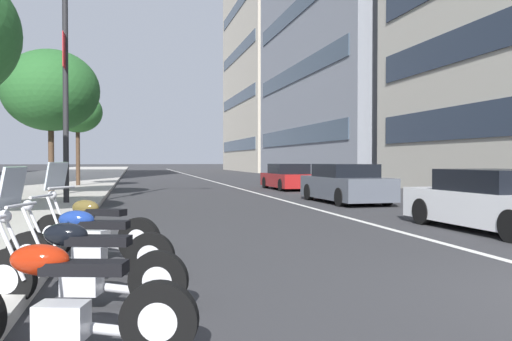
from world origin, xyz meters
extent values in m
cube|color=#B2ADA3|center=(30.00, 11.95, 0.07)|extent=(160.00, 10.69, 0.15)
cube|color=silver|center=(35.00, 0.00, 0.00)|extent=(110.00, 0.16, 0.01)
cylinder|color=black|center=(-0.25, 5.33, 0.30)|extent=(0.27, 0.61, 0.60)
cylinder|color=silver|center=(-0.25, 5.33, 0.30)|extent=(0.20, 0.32, 0.30)
cube|color=silver|center=(-0.06, 6.06, 0.29)|extent=(0.35, 0.43, 0.28)
cube|color=black|center=(-0.10, 5.89, 0.70)|extent=(0.38, 0.68, 0.10)
ellipsoid|color=#991E0A|center=(-0.01, 6.23, 0.76)|extent=(0.35, 0.51, 0.24)
cylinder|color=silver|center=(0.01, 5.76, 0.18)|extent=(0.26, 0.69, 0.16)
cylinder|color=black|center=(1.57, 6.81, 0.30)|extent=(0.29, 0.62, 0.61)
cylinder|color=silver|center=(1.57, 6.81, 0.30)|extent=(0.21, 0.33, 0.30)
cylinder|color=black|center=(1.11, 5.28, 0.30)|extent=(0.29, 0.62, 0.61)
cylinder|color=silver|center=(1.11, 5.28, 0.30)|extent=(0.21, 0.33, 0.30)
cube|color=silver|center=(1.34, 6.04, 0.29)|extent=(0.36, 0.44, 0.28)
cube|color=black|center=(1.29, 5.87, 0.70)|extent=(0.39, 0.68, 0.10)
ellipsoid|color=black|center=(1.39, 6.20, 0.76)|extent=(0.36, 0.51, 0.24)
cylinder|color=silver|center=(1.48, 6.75, 0.61)|extent=(0.13, 0.32, 0.64)
cylinder|color=silver|center=(1.62, 6.71, 0.61)|extent=(0.13, 0.32, 0.64)
cylinder|color=silver|center=(1.53, 6.65, 1.06)|extent=(0.59, 0.21, 0.04)
sphere|color=silver|center=(1.58, 6.82, 0.94)|extent=(0.14, 0.14, 0.14)
cube|color=#B2BCC6|center=(1.55, 6.75, 1.24)|extent=(0.46, 0.24, 0.44)
cylinder|color=silver|center=(1.40, 5.73, 0.18)|extent=(0.28, 0.68, 0.16)
cylinder|color=black|center=(2.92, 6.82, 0.31)|extent=(0.29, 0.62, 0.61)
cylinder|color=silver|center=(2.92, 6.82, 0.31)|extent=(0.21, 0.33, 0.31)
cylinder|color=black|center=(2.47, 5.32, 0.31)|extent=(0.29, 0.62, 0.61)
cylinder|color=silver|center=(2.47, 5.32, 0.31)|extent=(0.21, 0.33, 0.31)
cube|color=silver|center=(2.70, 6.07, 0.29)|extent=(0.36, 0.44, 0.28)
cube|color=black|center=(2.65, 5.90, 0.71)|extent=(0.39, 0.68, 0.10)
ellipsoid|color=navy|center=(2.75, 6.23, 0.77)|extent=(0.36, 0.51, 0.24)
cylinder|color=silver|center=(2.83, 6.77, 0.61)|extent=(0.13, 0.32, 0.64)
cylinder|color=silver|center=(2.97, 6.73, 0.61)|extent=(0.13, 0.32, 0.64)
cylinder|color=silver|center=(2.88, 6.67, 1.07)|extent=(0.59, 0.21, 0.04)
sphere|color=silver|center=(2.93, 6.84, 0.95)|extent=(0.14, 0.14, 0.14)
cylinder|color=silver|center=(2.75, 5.76, 0.18)|extent=(0.28, 0.68, 0.16)
cylinder|color=black|center=(4.49, 6.75, 0.34)|extent=(0.46, 0.64, 0.68)
cylinder|color=silver|center=(4.49, 6.75, 0.34)|extent=(0.29, 0.36, 0.34)
cylinder|color=black|center=(3.68, 5.44, 0.34)|extent=(0.46, 0.64, 0.68)
cylinder|color=silver|center=(3.68, 5.44, 0.34)|extent=(0.29, 0.36, 0.34)
cube|color=silver|center=(4.09, 6.10, 0.32)|extent=(0.42, 0.46, 0.28)
cube|color=black|center=(3.99, 5.95, 0.74)|extent=(0.52, 0.66, 0.10)
ellipsoid|color=brown|center=(4.18, 6.24, 0.80)|extent=(0.45, 0.52, 0.24)
cylinder|color=silver|center=(4.39, 6.72, 0.65)|extent=(0.20, 0.29, 0.64)
cylinder|color=silver|center=(4.51, 6.65, 0.65)|extent=(0.20, 0.29, 0.64)
cylinder|color=silver|center=(4.41, 6.62, 1.10)|extent=(0.53, 0.35, 0.04)
sphere|color=silver|center=(4.50, 6.77, 0.98)|extent=(0.14, 0.14, 0.14)
cube|color=#B2BCC6|center=(4.46, 6.70, 1.28)|extent=(0.44, 0.33, 0.44)
cylinder|color=silver|center=(4.06, 5.79, 0.20)|extent=(0.44, 0.63, 0.16)
cube|color=silver|center=(5.64, -2.09, 0.50)|extent=(4.52, 2.07, 0.70)
cube|color=black|center=(5.65, -2.09, 1.09)|extent=(2.27, 1.81, 0.47)
cylinder|color=black|center=(7.07, -1.17, 0.31)|extent=(0.63, 0.25, 0.62)
cylinder|color=black|center=(7.15, -2.87, 0.31)|extent=(0.63, 0.25, 0.62)
cube|color=#4C515B|center=(13.57, -1.89, 0.54)|extent=(4.52, 1.99, 0.77)
cube|color=black|center=(13.63, -1.89, 1.16)|extent=(2.35, 1.77, 0.46)
cylinder|color=black|center=(15.02, -1.01, 0.31)|extent=(0.63, 0.24, 0.62)
cylinder|color=black|center=(15.07, -2.68, 0.31)|extent=(0.63, 0.24, 0.62)
cylinder|color=black|center=(12.07, -1.11, 0.31)|extent=(0.63, 0.24, 0.62)
cylinder|color=black|center=(12.13, -2.78, 0.31)|extent=(0.63, 0.24, 0.62)
cube|color=maroon|center=(22.29, -2.30, 0.49)|extent=(4.54, 1.89, 0.68)
cube|color=black|center=(22.22, -2.30, 1.08)|extent=(2.26, 1.69, 0.51)
cylinder|color=black|center=(23.75, -1.45, 0.31)|extent=(0.63, 0.24, 0.62)
cylinder|color=black|center=(23.79, -3.06, 0.31)|extent=(0.63, 0.24, 0.62)
cylinder|color=black|center=(20.78, -1.53, 0.31)|extent=(0.63, 0.24, 0.62)
cylinder|color=black|center=(20.83, -3.14, 0.31)|extent=(0.63, 0.24, 0.62)
cylinder|color=#232326|center=(13.90, 7.66, 4.18)|extent=(0.18, 0.18, 8.06)
cube|color=#B21E23|center=(13.55, 7.66, 5.02)|extent=(0.56, 0.03, 1.10)
cube|color=#B21E23|center=(14.25, 7.66, 5.02)|extent=(0.56, 0.03, 1.10)
cylinder|color=#473323|center=(17.75, 8.66, 1.50)|extent=(0.22, 0.22, 2.70)
ellipsoid|color=#265B28|center=(17.75, 8.66, 4.24)|extent=(3.72, 3.72, 3.16)
cylinder|color=#473323|center=(26.33, 8.50, 1.66)|extent=(0.22, 0.22, 3.02)
ellipsoid|color=#2D6B2D|center=(26.33, 8.50, 4.16)|extent=(2.64, 2.64, 2.25)
cube|color=#384756|center=(41.37, -8.57, 3.66)|extent=(24.32, 0.08, 1.50)
cube|color=#384756|center=(41.37, -8.57, 9.29)|extent=(24.32, 0.08, 1.50)
cube|color=#384756|center=(41.37, -8.57, 14.91)|extent=(24.32, 0.08, 1.50)
cube|color=beige|center=(68.70, -16.61, 22.36)|extent=(24.82, 16.02, 44.72)
cube|color=#384756|center=(68.70, -8.57, 3.58)|extent=(22.34, 0.08, 1.50)
cube|color=#384756|center=(68.70, -8.57, 9.99)|extent=(22.34, 0.08, 1.50)
cube|color=#384756|center=(68.70, -8.57, 16.40)|extent=(22.34, 0.08, 1.50)
cube|color=#384756|center=(68.70, -8.57, 22.80)|extent=(22.34, 0.08, 1.50)
camera|label=1|loc=(-4.38, 5.52, 1.53)|focal=37.52mm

